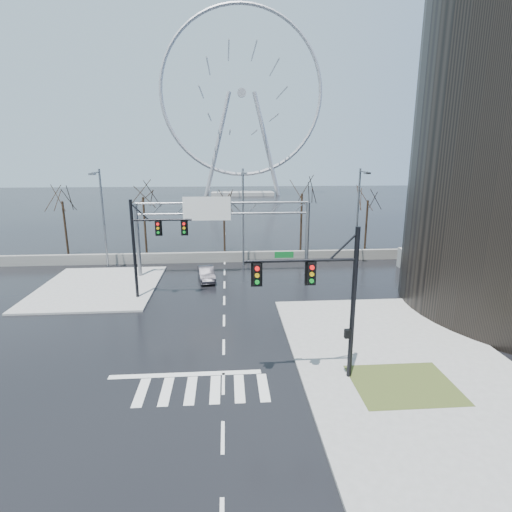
{
  "coord_description": "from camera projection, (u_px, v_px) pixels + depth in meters",
  "views": [
    {
      "loc": [
        0.33,
        -22.15,
        11.25
      ],
      "look_at": [
        2.44,
        6.52,
        4.0
      ],
      "focal_mm": 28.0,
      "sensor_mm": 36.0,
      "label": 1
    }
  ],
  "objects": [
    {
      "name": "streetlight_right",
      "position": [
        359.0,
        209.0,
        41.27
      ],
      "size": [
        0.5,
        2.55,
        10.0
      ],
      "color": "slate",
      "rests_on": "ground"
    },
    {
      "name": "sign_gantry",
      "position": [
        219.0,
        222.0,
        37.32
      ],
      "size": [
        16.36,
        0.4,
        7.6
      ],
      "color": "slate",
      "rests_on": "ground"
    },
    {
      "name": "signal_mast_far",
      "position": [
        148.0,
        240.0,
        31.22
      ],
      "size": [
        4.72,
        0.41,
        8.0
      ],
      "color": "black",
      "rests_on": "ground"
    },
    {
      "name": "car",
      "position": [
        206.0,
        274.0,
        36.86
      ],
      "size": [
        1.91,
        4.07,
        1.29
      ],
      "primitive_type": "imported",
      "rotation": [
        0.0,
        0.0,
        0.14
      ],
      "color": "black",
      "rests_on": "ground"
    },
    {
      "name": "tree_left",
      "position": [
        143.0,
        204.0,
        44.77
      ],
      "size": [
        3.75,
        3.75,
        7.5
      ],
      "color": "black",
      "rests_on": "ground"
    },
    {
      "name": "streetlight_left",
      "position": [
        102.0,
        211.0,
        39.42
      ],
      "size": [
        0.5,
        2.55,
        10.0
      ],
      "color": "slate",
      "rests_on": "ground"
    },
    {
      "name": "tree_center",
      "position": [
        224.0,
        209.0,
        46.58
      ],
      "size": [
        3.25,
        3.25,
        6.5
      ],
      "color": "black",
      "rests_on": "ground"
    },
    {
      "name": "tree_far_right",
      "position": [
        368.0,
        206.0,
        47.25
      ],
      "size": [
        3.4,
        3.4,
        6.8
      ],
      "color": "black",
      "rests_on": "ground"
    },
    {
      "name": "sidewalk_near",
      "position": [
        470.0,
        440.0,
        16.14
      ],
      "size": [
        12.0,
        12.0,
        0.15
      ],
      "primitive_type": "cube",
      "color": "gray",
      "rests_on": "ground"
    },
    {
      "name": "tree_right",
      "position": [
        302.0,
        201.0,
        46.0
      ],
      "size": [
        3.9,
        3.9,
        7.8
      ],
      "color": "black",
      "rests_on": "ground"
    },
    {
      "name": "sidewalk_far",
      "position": [
        99.0,
        287.0,
        34.95
      ],
      "size": [
        10.0,
        12.0,
        0.15
      ],
      "primitive_type": "cube",
      "color": "gray",
      "rests_on": "ground"
    },
    {
      "name": "grass_strip",
      "position": [
        404.0,
        384.0,
        19.92
      ],
      "size": [
        5.0,
        4.0,
        0.02
      ],
      "primitive_type": "cube",
      "color": "#303F1A",
      "rests_on": "sidewalk_near"
    },
    {
      "name": "tree_far_left",
      "position": [
        63.0,
        208.0,
        44.71
      ],
      "size": [
        3.5,
        3.5,
        7.0
      ],
      "color": "black",
      "rests_on": "ground"
    },
    {
      "name": "barrier_wall",
      "position": [
        225.0,
        257.0,
        43.36
      ],
      "size": [
        52.0,
        0.5,
        1.1
      ],
      "primitive_type": "cube",
      "color": "slate",
      "rests_on": "ground"
    },
    {
      "name": "streetlight_mid",
      "position": [
        243.0,
        210.0,
        40.42
      ],
      "size": [
        0.5,
        2.55,
        10.0
      ],
      "color": "slate",
      "rests_on": "ground"
    },
    {
      "name": "signal_mast_near",
      "position": [
        327.0,
        290.0,
        19.42
      ],
      "size": [
        5.52,
        0.41,
        8.0
      ],
      "color": "black",
      "rests_on": "ground"
    },
    {
      "name": "sidewalk_right_ext",
      "position": [
        373.0,
        327.0,
        26.78
      ],
      "size": [
        12.0,
        10.0,
        0.15
      ],
      "primitive_type": "cube",
      "color": "gray",
      "rests_on": "ground"
    },
    {
      "name": "ferris_wheel",
      "position": [
        242.0,
        100.0,
        109.98
      ],
      "size": [
        45.0,
        6.0,
        50.91
      ],
      "color": "gray",
      "rests_on": "ground"
    },
    {
      "name": "ground",
      "position": [
        224.0,
        347.0,
        24.15
      ],
      "size": [
        260.0,
        260.0,
        0.0
      ],
      "primitive_type": "plane",
      "color": "black",
      "rests_on": "ground"
    }
  ]
}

